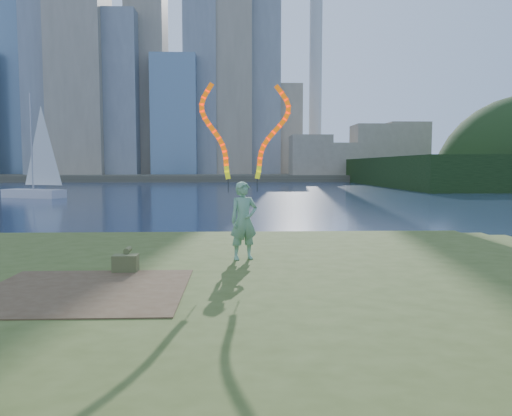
{
  "coord_description": "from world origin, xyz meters",
  "views": [
    {
      "loc": [
        0.24,
        -11.12,
        2.79
      ],
      "look_at": [
        0.71,
        1.0,
        1.77
      ],
      "focal_mm": 35.0,
      "sensor_mm": 36.0,
      "label": 1
    }
  ],
  "objects": [
    {
      "name": "canvas_bag",
      "position": [
        -1.86,
        -1.75,
        0.98
      ],
      "size": [
        0.46,
        0.53,
        0.44
      ],
      "rotation": [
        0.0,
        0.0,
        0.01
      ],
      "color": "#464D27",
      "rests_on": "grassy_knoll"
    },
    {
      "name": "woman_with_ribbons",
      "position": [
        0.39,
        -0.51,
        2.2
      ],
      "size": [
        1.95,
        0.76,
        4.04
      ],
      "rotation": [
        0.0,
        0.0,
        0.34
      ],
      "color": "#21723F",
      "rests_on": "grassy_knoll"
    },
    {
      "name": "observation_tower",
      "position": [
        18.0,
        102.0,
        39.11
      ],
      "size": [
        10.0,
        10.0,
        58.0
      ],
      "color": "silver",
      "rests_on": "far_shore"
    },
    {
      "name": "far_shore",
      "position": [
        0.0,
        95.0,
        0.6
      ],
      "size": [
        320.0,
        40.0,
        1.2
      ],
      "primitive_type": "cube",
      "color": "#464133",
      "rests_on": "ground"
    },
    {
      "name": "sailboat",
      "position": [
        -17.44,
        33.53,
        1.58
      ],
      "size": [
        5.99,
        3.91,
        9.21
      ],
      "rotation": [
        0.0,
        0.0,
        -0.4
      ],
      "color": "silver",
      "rests_on": "ground"
    },
    {
      "name": "ground",
      "position": [
        0.0,
        0.0,
        0.0
      ],
      "size": [
        320.0,
        320.0,
        0.0
      ],
      "primitive_type": "plane",
      "color": "#17233B",
      "rests_on": "ground"
    },
    {
      "name": "dirt_patch",
      "position": [
        -2.2,
        -3.2,
        0.81
      ],
      "size": [
        3.2,
        3.0,
        0.02
      ],
      "primitive_type": "cube",
      "color": "#47331E",
      "rests_on": "grassy_knoll"
    },
    {
      "name": "grassy_knoll",
      "position": [
        0.0,
        -2.3,
        0.34
      ],
      "size": [
        20.0,
        18.0,
        0.8
      ],
      "color": "#3C4C1B",
      "rests_on": "ground"
    }
  ]
}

